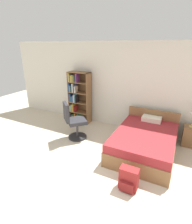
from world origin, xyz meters
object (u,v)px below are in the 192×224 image
bed (145,141)px  backpack_red (129,179)px  bookshelf (77,98)px  office_chair (74,122)px

bed → backpack_red: size_ratio=4.54×
bookshelf → backpack_red: 3.38m
bookshelf → bed: 2.66m
bookshelf → office_chair: 1.27m
bed → office_chair: office_chair is taller
bed → backpack_red: bed is taller
bed → backpack_red: (0.01, -1.39, -0.07)m
backpack_red → bed: bearing=90.5°
bookshelf → office_chair: (0.56, -1.09, -0.33)m
bed → office_chair: (-1.91, -0.26, 0.23)m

